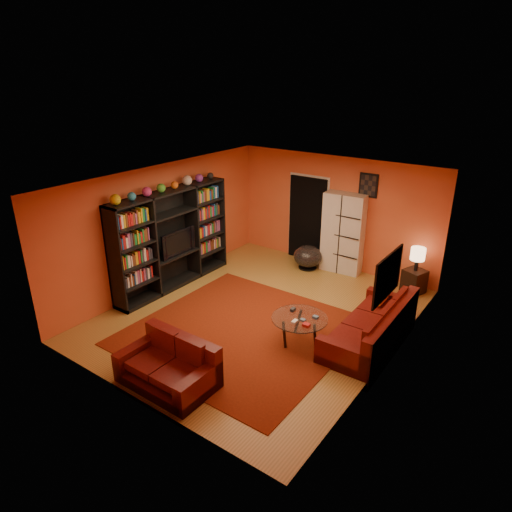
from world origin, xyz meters
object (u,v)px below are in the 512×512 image
Objects in this scene: tv at (175,242)px; table_lamp at (418,255)px; coffee_table at (299,320)px; bowl_chair at (308,257)px; storage_cabinet at (343,233)px; loveseat at (171,365)px; entertainment_unit at (172,239)px; sofa at (375,328)px; side_table at (414,281)px.

tv is 5.04m from table_lamp.
bowl_chair is at bearing 117.11° from coffee_table.
storage_cabinet is 1.74m from table_lamp.
loveseat is (2.31, -2.46, -0.70)m from tv.
bowl_chair is at bearing 51.99° from entertainment_unit.
sofa is 1.30m from coffee_table.
sofa and loveseat have the same top height.
storage_cabinet reaches higher than sofa.
sofa is 1.24× the size of storage_cabinet.
table_lamp is (-0.07, 2.30, 0.57)m from sofa.
tv is at bearing -148.47° from table_lamp.
coffee_table is 3.23m from side_table.
tv is 1.89× the size of table_lamp.
entertainment_unit is 6.05× the size of table_lamp.
sofa is 4.62× the size of table_lamp.
entertainment_unit is 5.17m from side_table.
coffee_table is 1.41× the size of bowl_chair.
table_lamp reaches higher than side_table.
tv reaches higher than side_table.
side_table is (-0.07, 2.30, -0.03)m from sofa.
coffee_table is at bearing -26.53° from loveseat.
storage_cabinet is 1.87m from side_table.
entertainment_unit is 4.44× the size of bowl_chair.
side_table is (4.35, 2.68, -0.80)m from entertainment_unit.
side_table is (2.43, 0.22, -0.05)m from bowl_chair.
sofa is at bearing -88.28° from table_lamp.
entertainment_unit is 1.63× the size of storage_cabinet.
table_lamp is (2.43, 0.22, 0.56)m from bowl_chair.
tv reaches higher than coffee_table.
table_lamp is at bearing 31.65° from entertainment_unit.
tv is at bearing 172.48° from coffee_table.
bowl_chair is at bearing -174.72° from table_lamp.
loveseat is at bearing -45.65° from entertainment_unit.
bowl_chair is at bearing 5.27° from loveseat.
entertainment_unit is at bearing 44.38° from loveseat.
coffee_table is at bearing -81.04° from storage_cabinet.
bowl_chair is at bearing -37.77° from tv.
coffee_table is (3.38, -0.40, -0.61)m from entertainment_unit.
tv reaches higher than bowl_chair.
tv is at bearing -137.43° from storage_cabinet.
tv is 0.98× the size of coffee_table.
tv is 1.38× the size of bowl_chair.
table_lamp is (1.74, -0.12, -0.07)m from storage_cabinet.
side_table is at bearing -58.47° from tv.
bowl_chair is 1.35× the size of side_table.
storage_cabinet is at bearing 176.01° from table_lamp.
loveseat is (-2.05, -2.80, 0.00)m from sofa.
tv is 4.43m from sofa.
bowl_chair is at bearing -157.94° from storage_cabinet.
bowl_chair is (-0.69, -0.35, -0.63)m from storage_cabinet.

